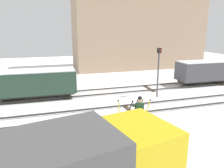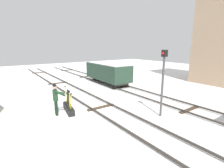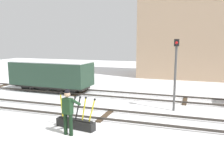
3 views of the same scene
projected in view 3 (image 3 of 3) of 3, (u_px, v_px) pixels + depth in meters
ground_plane at (105, 116)px, 12.12m from camera, size 60.00×60.00×0.00m
track_main_line at (105, 114)px, 12.10m from camera, size 44.00×1.94×0.18m
track_siding_near at (129, 96)px, 16.13m from camera, size 44.00×1.94×0.18m
switch_lever_frame at (76, 122)px, 10.47m from camera, size 1.92×0.65×1.45m
rail_worker at (68, 109)px, 9.63m from camera, size 0.61×0.75×1.84m
signal_post at (176, 67)px, 12.69m from camera, size 0.24×0.32×3.72m
freight_car_mid_siding at (51, 74)px, 17.75m from camera, size 5.85×2.26×2.16m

